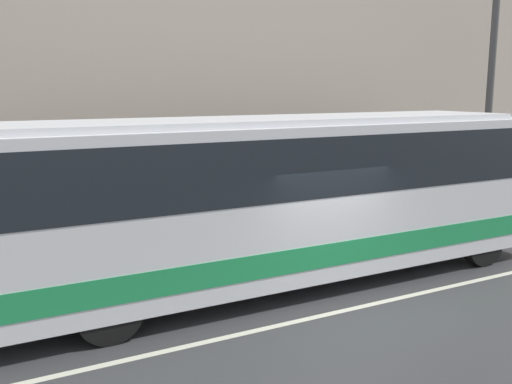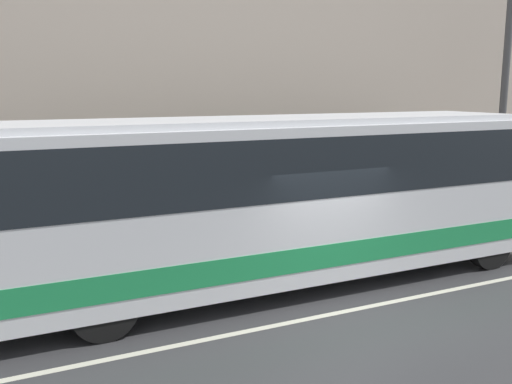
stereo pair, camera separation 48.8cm
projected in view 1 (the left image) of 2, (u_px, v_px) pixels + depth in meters
ground_plane at (349, 310)px, 10.40m from camera, size 60.00×60.00×0.00m
sidewalk at (227, 241)px, 14.83m from camera, size 60.00×2.27×0.14m
building_facade at (205, 56)px, 15.08m from camera, size 60.00×0.35×10.02m
lane_stripe at (349, 309)px, 10.40m from camera, size 54.00×0.14×0.01m
transit_bus at (283, 192)px, 11.49m from camera, size 12.51×2.61×3.42m
utility_pole_near at (489, 103)px, 17.79m from camera, size 0.22×0.22×6.80m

